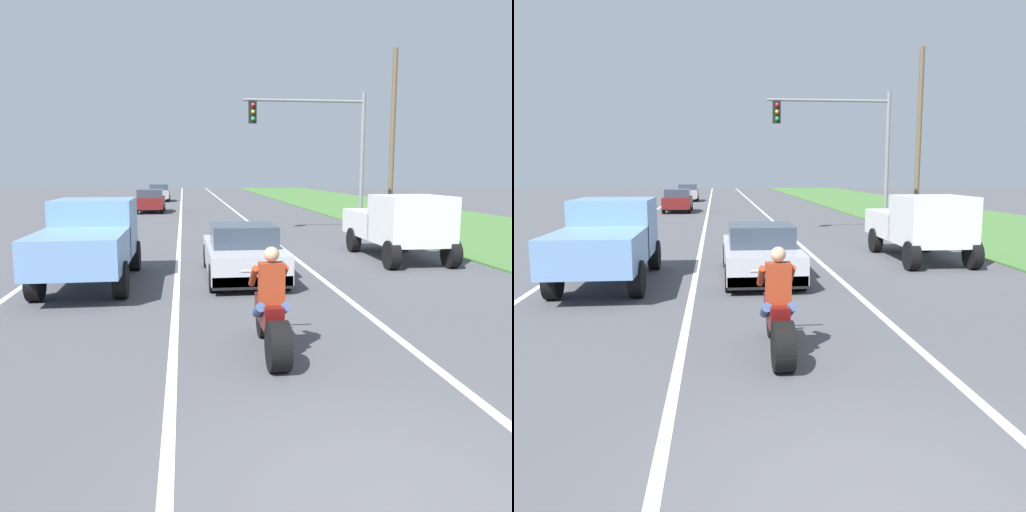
# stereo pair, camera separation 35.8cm
# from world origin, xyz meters

# --- Properties ---
(ground_plane) EXTENTS (160.00, 160.00, 0.00)m
(ground_plane) POSITION_xyz_m (0.00, 0.00, 0.00)
(ground_plane) COLOR #4C4C51
(lane_stripe_left_solid) EXTENTS (0.14, 120.00, 0.01)m
(lane_stripe_left_solid) POSITION_xyz_m (-5.40, 20.00, 0.00)
(lane_stripe_left_solid) COLOR white
(lane_stripe_left_solid) RESTS_ON ground
(lane_stripe_right_solid) EXTENTS (0.14, 120.00, 0.01)m
(lane_stripe_right_solid) POSITION_xyz_m (1.80, 20.00, 0.00)
(lane_stripe_right_solid) COLOR white
(lane_stripe_right_solid) RESTS_ON ground
(lane_stripe_centre_dashed) EXTENTS (0.14, 120.00, 0.01)m
(lane_stripe_centre_dashed) POSITION_xyz_m (-1.80, 20.00, 0.00)
(lane_stripe_centre_dashed) COLOR white
(lane_stripe_centre_dashed) RESTS_ON ground
(grass_verge_right) EXTENTS (10.00, 120.00, 0.06)m
(grass_verge_right) POSITION_xyz_m (11.92, 20.00, 0.03)
(grass_verge_right) COLOR #477538
(grass_verge_right) RESTS_ON ground
(motorcycle_with_rider) EXTENTS (0.70, 2.21, 1.62)m
(motorcycle_with_rider) POSITION_xyz_m (-0.37, 3.67, 0.59)
(motorcycle_with_rider) COLOR black
(motorcycle_with_rider) RESTS_ON ground
(sports_car_silver) EXTENTS (1.84, 4.30, 1.37)m
(sports_car_silver) POSITION_xyz_m (-0.15, 9.53, 0.63)
(sports_car_silver) COLOR #B7B7BC
(sports_car_silver) RESTS_ON ground
(pickup_truck_left_lane_light_blue) EXTENTS (2.02, 4.80, 1.98)m
(pickup_truck_left_lane_light_blue) POSITION_xyz_m (-3.82, 9.26, 1.11)
(pickup_truck_left_lane_light_blue) COLOR #6B93C6
(pickup_truck_left_lane_light_blue) RESTS_ON ground
(pickup_truck_right_shoulder_white) EXTENTS (2.02, 4.80, 1.98)m
(pickup_truck_right_shoulder_white) POSITION_xyz_m (4.89, 11.86, 1.11)
(pickup_truck_right_shoulder_white) COLOR silver
(pickup_truck_right_shoulder_white) RESTS_ON ground
(traffic_light_mast_near) EXTENTS (5.28, 0.34, 6.00)m
(traffic_light_mast_near) POSITION_xyz_m (4.45, 19.08, 4.04)
(traffic_light_mast_near) COLOR gray
(traffic_light_mast_near) RESTS_ON ground
(utility_pole_roadside) EXTENTS (0.24, 0.24, 8.46)m
(utility_pole_roadside) POSITION_xyz_m (8.54, 21.82, 4.23)
(utility_pole_roadside) COLOR brown
(utility_pole_roadside) RESTS_ON ground
(distant_car_far_ahead) EXTENTS (1.80, 4.00, 1.50)m
(distant_car_far_ahead) POSITION_xyz_m (-3.75, 31.94, 0.77)
(distant_car_far_ahead) COLOR maroon
(distant_car_far_ahead) RESTS_ON ground
(distant_car_further_ahead) EXTENTS (1.80, 4.00, 1.50)m
(distant_car_further_ahead) POSITION_xyz_m (-3.73, 45.01, 0.77)
(distant_car_further_ahead) COLOR #99999E
(distant_car_further_ahead) RESTS_ON ground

